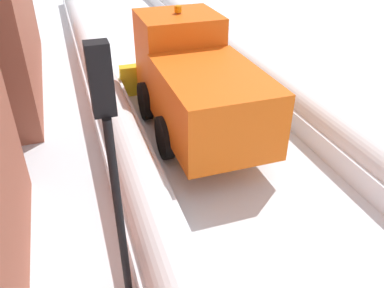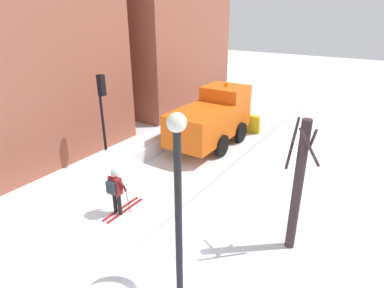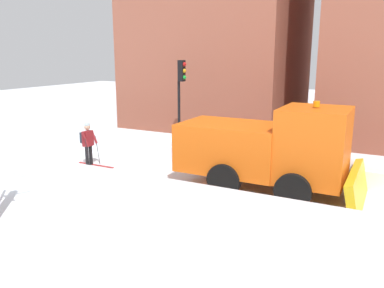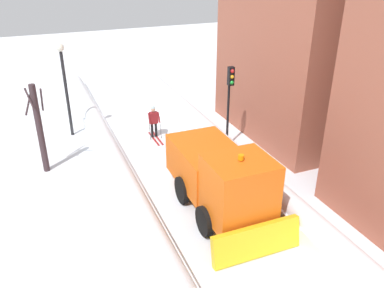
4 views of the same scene
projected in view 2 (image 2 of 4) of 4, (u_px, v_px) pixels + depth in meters
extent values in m
plane|color=white|center=(216.00, 149.00, 16.90)|extent=(80.00, 80.00, 0.00)
cube|color=white|center=(175.00, 133.00, 18.07)|extent=(1.10, 36.00, 0.67)
cylinder|color=white|center=(175.00, 127.00, 17.94)|extent=(0.90, 34.20, 0.90)
cube|color=white|center=(264.00, 155.00, 15.49)|extent=(1.10, 36.00, 0.58)
cylinder|color=white|center=(264.00, 149.00, 15.38)|extent=(0.90, 34.20, 0.90)
cube|color=orange|center=(200.00, 126.00, 15.96)|extent=(2.30, 3.40, 1.60)
cube|color=orange|center=(225.00, 107.00, 17.92)|extent=(2.20, 2.00, 2.30)
cube|color=black|center=(233.00, 94.00, 18.47)|extent=(1.85, 0.06, 1.01)
cube|color=yellow|center=(235.00, 121.00, 19.43)|extent=(3.20, 0.46, 1.13)
cylinder|color=orange|center=(226.00, 84.00, 17.43)|extent=(0.20, 0.20, 0.18)
cylinder|color=black|center=(204.00, 125.00, 18.72)|extent=(0.25, 1.10, 1.10)
cylinder|color=black|center=(241.00, 132.00, 17.58)|extent=(0.25, 1.10, 1.10)
cylinder|color=black|center=(183.00, 136.00, 17.01)|extent=(0.25, 1.10, 1.10)
cylinder|color=black|center=(222.00, 146.00, 15.87)|extent=(0.25, 1.10, 1.10)
cylinder|color=black|center=(115.00, 203.00, 11.46)|extent=(0.14, 0.14, 0.82)
cylinder|color=black|center=(120.00, 204.00, 11.35)|extent=(0.14, 0.14, 0.82)
cube|color=maroon|center=(115.00, 186.00, 11.12)|extent=(0.42, 0.26, 0.62)
cube|color=#262D38|center=(111.00, 188.00, 10.95)|extent=(0.32, 0.16, 0.44)
sphere|color=tan|center=(114.00, 174.00, 10.94)|extent=(0.24, 0.24, 0.24)
sphere|color=silver|center=(114.00, 171.00, 10.90)|extent=(0.22, 0.22, 0.22)
cylinder|color=maroon|center=(112.00, 182.00, 11.32)|extent=(0.09, 0.33, 0.56)
cylinder|color=maroon|center=(123.00, 186.00, 11.06)|extent=(0.09, 0.33, 0.56)
cube|color=maroon|center=(121.00, 209.00, 11.80)|extent=(0.09, 1.80, 0.03)
cube|color=maroon|center=(125.00, 210.00, 11.69)|extent=(0.09, 1.80, 0.03)
cylinder|color=#262628|center=(115.00, 194.00, 11.65)|extent=(0.02, 0.19, 1.19)
cylinder|color=#262628|center=(127.00, 199.00, 11.35)|extent=(0.02, 0.19, 1.19)
cylinder|color=black|center=(104.00, 133.00, 14.41)|extent=(0.12, 0.12, 3.33)
cube|color=black|center=(101.00, 85.00, 13.70)|extent=(0.28, 0.24, 0.90)
sphere|color=red|center=(103.00, 78.00, 13.70)|extent=(0.18, 0.18, 0.18)
sphere|color=gold|center=(104.00, 85.00, 13.80)|extent=(0.18, 0.18, 0.18)
sphere|color=green|center=(104.00, 91.00, 13.91)|extent=(0.18, 0.18, 0.18)
cylinder|color=black|center=(179.00, 229.00, 7.08)|extent=(0.16, 0.16, 4.60)
sphere|color=silver|center=(177.00, 122.00, 6.12)|extent=(0.40, 0.40, 0.40)
cylinder|color=#38292D|center=(298.00, 188.00, 9.18)|extent=(0.28, 0.28, 4.12)
cylinder|color=#38292D|center=(313.00, 140.00, 8.58)|extent=(0.30, 0.61, 0.83)
cylinder|color=#38292D|center=(293.00, 143.00, 8.80)|extent=(0.12, 0.92, 1.27)
cylinder|color=#38292D|center=(310.00, 148.00, 8.42)|extent=(0.57, 0.65, 1.23)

